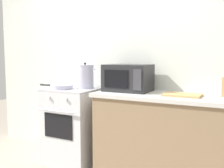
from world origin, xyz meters
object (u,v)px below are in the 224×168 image
at_px(stove, 74,125).
at_px(frying_pan, 61,87).
at_px(stock_pot, 85,76).
at_px(cutting_board, 182,95).
at_px(microwave, 128,78).

bearing_deg(stove, frying_pan, -135.18).
bearing_deg(stock_pot, cutting_board, -4.55).
xyz_separation_m(stove, frying_pan, (-0.10, -0.10, 0.48)).
relative_size(stock_pot, frying_pan, 0.67).
bearing_deg(cutting_board, stock_pot, 175.45).
height_order(stove, microwave, microwave).
xyz_separation_m(stove, microwave, (0.69, 0.08, 0.61)).
xyz_separation_m(microwave, cutting_board, (0.63, -0.08, -0.14)).
height_order(stock_pot, frying_pan, stock_pot).
bearing_deg(microwave, stock_pot, 178.21).
xyz_separation_m(stove, cutting_board, (1.32, 0.00, 0.47)).
bearing_deg(microwave, frying_pan, -167.21).
bearing_deg(stove, stock_pot, 41.33).
bearing_deg(cutting_board, microwave, 172.90).
height_order(stock_pot, microwave, stock_pot).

